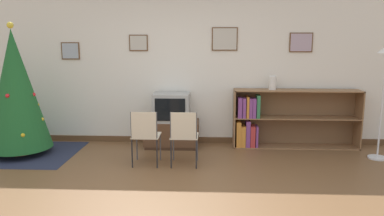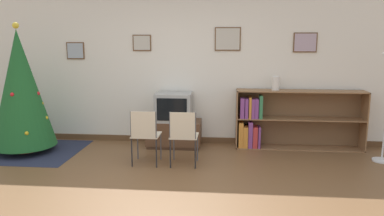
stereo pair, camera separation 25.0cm
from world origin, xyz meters
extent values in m
plane|color=brown|center=(0.00, 0.00, 0.00)|extent=(24.00, 24.00, 0.00)
cube|color=silver|center=(0.00, 2.48, 1.35)|extent=(9.06, 0.08, 2.70)
cube|color=brown|center=(0.00, 2.42, 0.05)|extent=(9.06, 0.03, 0.10)
cube|color=brown|center=(-1.91, 2.43, 1.62)|extent=(0.32, 0.02, 0.30)
cube|color=#9EA8B2|center=(-1.91, 2.42, 1.62)|extent=(0.28, 0.01, 0.26)
cube|color=brown|center=(-0.72, 2.43, 1.76)|extent=(0.32, 0.02, 0.28)
cube|color=#BCB7A8|center=(-0.72, 2.42, 1.76)|extent=(0.29, 0.01, 0.24)
cube|color=brown|center=(0.76, 2.43, 1.83)|extent=(0.44, 0.02, 0.39)
cube|color=#BCB7A8|center=(0.76, 2.42, 1.83)|extent=(0.40, 0.01, 0.36)
cube|color=brown|center=(2.05, 2.43, 1.77)|extent=(0.39, 0.02, 0.33)
cube|color=#A893A3|center=(2.05, 2.42, 1.77)|extent=(0.35, 0.01, 0.29)
cube|color=#23283D|center=(-2.52, 1.62, 0.00)|extent=(1.77, 1.45, 0.01)
cylinder|color=maroon|center=(-2.52, 1.62, 0.06)|extent=(0.36, 0.36, 0.10)
cone|color=#1E5B28|center=(-2.52, 1.62, 1.05)|extent=(1.00, 1.00, 1.87)
sphere|color=yellow|center=(-2.52, 1.62, 2.03)|extent=(0.10, 0.10, 0.10)
sphere|color=gold|center=(-2.15, 1.67, 0.56)|extent=(0.06, 0.06, 0.06)
sphere|color=gold|center=(-2.30, 1.90, 0.64)|extent=(0.04, 0.04, 0.04)
sphere|color=red|center=(-2.26, 1.66, 0.96)|extent=(0.06, 0.06, 0.06)
sphere|color=#1E4CB2|center=(-2.86, 1.79, 0.55)|extent=(0.05, 0.05, 0.05)
sphere|color=gold|center=(-2.22, 1.71, 0.79)|extent=(0.04, 0.04, 0.04)
sphere|color=red|center=(-2.52, 1.36, 0.99)|extent=(0.06, 0.06, 0.06)
sphere|color=gold|center=(-2.29, 1.28, 0.40)|extent=(0.06, 0.06, 0.06)
cube|color=#412A1A|center=(-0.13, 2.15, 0.03)|extent=(0.88, 0.49, 0.05)
cube|color=brown|center=(-0.13, 2.15, 0.25)|extent=(0.91, 0.51, 0.40)
cube|color=#9E9E99|center=(-0.13, 2.15, 0.69)|extent=(0.61, 0.49, 0.48)
cube|color=black|center=(-0.13, 1.91, 0.69)|extent=(0.50, 0.01, 0.37)
cube|color=beige|center=(-0.41, 1.24, 0.43)|extent=(0.40, 0.40, 0.02)
cube|color=beige|center=(-0.41, 1.04, 0.63)|extent=(0.35, 0.02, 0.38)
cylinder|color=#4C4C51|center=(-0.59, 1.42, 0.21)|extent=(0.02, 0.02, 0.42)
cylinder|color=#4C4C51|center=(-0.23, 1.42, 0.21)|extent=(0.02, 0.02, 0.42)
cylinder|color=#4C4C51|center=(-0.59, 1.06, 0.21)|extent=(0.02, 0.02, 0.42)
cylinder|color=#4C4C51|center=(-0.23, 1.06, 0.21)|extent=(0.02, 0.02, 0.42)
cylinder|color=#4C4C51|center=(-0.59, 1.06, 0.41)|extent=(0.02, 0.02, 0.82)
cylinder|color=#4C4C51|center=(-0.23, 1.06, 0.41)|extent=(0.02, 0.02, 0.82)
cube|color=beige|center=(0.15, 1.24, 0.43)|extent=(0.40, 0.40, 0.02)
cube|color=beige|center=(0.15, 1.04, 0.63)|extent=(0.35, 0.02, 0.38)
cylinder|color=#4C4C51|center=(-0.03, 1.42, 0.21)|extent=(0.02, 0.02, 0.42)
cylinder|color=#4C4C51|center=(0.33, 1.42, 0.21)|extent=(0.02, 0.02, 0.42)
cylinder|color=#4C4C51|center=(-0.03, 1.06, 0.21)|extent=(0.02, 0.02, 0.42)
cylinder|color=#4C4C51|center=(0.33, 1.06, 0.21)|extent=(0.02, 0.02, 0.42)
cylinder|color=#4C4C51|center=(-0.03, 1.06, 0.41)|extent=(0.02, 0.02, 0.82)
cylinder|color=#4C4C51|center=(0.33, 1.06, 0.41)|extent=(0.02, 0.02, 0.82)
cube|color=olive|center=(0.94, 2.24, 0.49)|extent=(0.02, 0.36, 0.99)
cube|color=olive|center=(3.03, 2.24, 0.49)|extent=(0.02, 0.36, 0.99)
cube|color=olive|center=(1.98, 2.24, 0.98)|extent=(2.11, 0.36, 0.02)
cube|color=olive|center=(1.98, 2.24, 0.01)|extent=(2.11, 0.36, 0.02)
cube|color=olive|center=(1.98, 2.24, 0.51)|extent=(2.07, 0.36, 0.02)
cube|color=brown|center=(1.98, 2.41, 0.49)|extent=(2.11, 0.01, 0.99)
cube|color=orange|center=(1.01, 2.21, 0.23)|extent=(0.08, 0.30, 0.43)
cube|color=orange|center=(1.09, 2.18, 0.20)|extent=(0.08, 0.24, 0.35)
cube|color=#7A3D7F|center=(1.17, 2.20, 0.24)|extent=(0.07, 0.27, 0.44)
cube|color=#B73333|center=(1.25, 2.19, 0.20)|extent=(0.08, 0.25, 0.36)
cube|color=#7A3D7F|center=(1.32, 2.19, 0.20)|extent=(0.04, 0.25, 0.36)
cube|color=#7A3D7F|center=(1.02, 2.16, 0.69)|extent=(0.07, 0.20, 0.34)
cube|color=#7A3D7F|center=(1.09, 2.17, 0.69)|extent=(0.05, 0.21, 0.33)
cube|color=orange|center=(1.15, 2.19, 0.70)|extent=(0.04, 0.26, 0.35)
cube|color=#7A3D7F|center=(1.20, 2.18, 0.69)|extent=(0.05, 0.23, 0.33)
cube|color=#7A3D7F|center=(1.26, 2.19, 0.69)|extent=(0.06, 0.25, 0.33)
cube|color=#337547|center=(1.33, 2.18, 0.71)|extent=(0.05, 0.23, 0.38)
cylinder|color=silver|center=(1.57, 2.25, 1.10)|extent=(0.13, 0.13, 0.22)
torus|color=silver|center=(1.57, 2.25, 1.21)|extent=(0.11, 0.11, 0.02)
cylinder|color=silver|center=(3.13, 1.65, 0.01)|extent=(0.28, 0.28, 0.03)
cylinder|color=silver|center=(3.13, 1.65, 0.82)|extent=(0.03, 0.03, 1.60)
camera|label=1|loc=(0.52, -4.05, 1.83)|focal=35.00mm
camera|label=2|loc=(0.77, -4.03, 1.83)|focal=35.00mm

